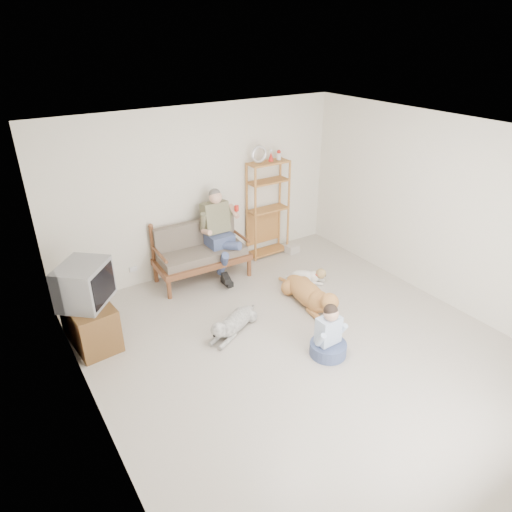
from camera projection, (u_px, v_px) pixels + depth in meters
floor at (302, 349)px, 5.89m from camera, size 5.50×5.50×0.00m
ceiling at (314, 138)px, 4.67m from camera, size 5.50×5.50×0.00m
wall_back at (200, 191)px, 7.34m from camera, size 5.00×0.00×5.00m
wall_left at (88, 324)px, 4.07m from camera, size 0.00×5.50×5.50m
wall_right at (445, 213)px, 6.49m from camera, size 0.00×5.50×5.50m
loveseat at (200, 250)px, 7.37m from camera, size 1.53×0.76×0.95m
man at (221, 240)px, 7.29m from camera, size 0.55×0.79×1.28m
etagere at (268, 208)px, 7.98m from camera, size 0.76×0.33×2.00m
book_stack at (292, 249)px, 8.36m from camera, size 0.25×0.20×0.15m
tv_stand at (89, 323)px, 5.89m from camera, size 0.58×0.94×0.60m
crt_tv at (84, 284)px, 5.65m from camera, size 0.81×0.82×0.54m
wall_outlet at (133, 269)px, 7.20m from camera, size 0.12×0.02×0.08m
golden_retriever at (311, 295)px, 6.71m from camera, size 0.49×1.51×0.46m
shaggy_dog at (233, 323)px, 6.16m from camera, size 1.02×0.61×0.34m
terrier at (310, 276)px, 7.39m from camera, size 0.50×0.57×0.26m
child at (329, 337)px, 5.68m from camera, size 0.47×0.47×0.74m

